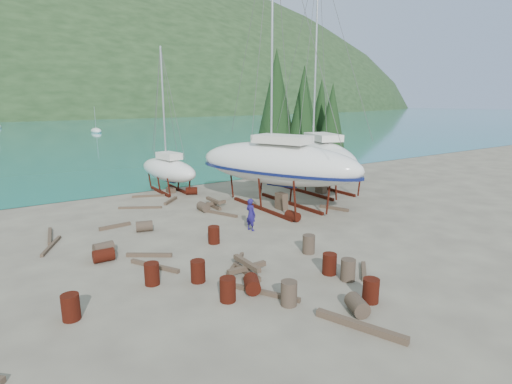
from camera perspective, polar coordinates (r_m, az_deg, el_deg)
ground at (r=20.03m, az=1.61°, el=-7.53°), size 600.00×600.00×0.00m
bay_water at (r=330.48m, az=-32.73°, el=9.68°), size 700.00×700.00×0.00m
far_hill at (r=335.47m, az=-32.76°, el=9.69°), size 800.00×360.00×110.00m
far_house_right at (r=209.31m, az=-23.26°, el=10.76°), size 6.60×5.60×5.60m
cypress_near_right at (r=35.97m, az=6.79°, el=10.90°), size 3.60×3.60×10.00m
cypress_mid_right at (r=35.56m, az=10.74°, el=9.34°), size 3.06×3.06×8.50m
cypress_back_left at (r=36.57m, az=2.91°, el=12.37°), size 4.14×4.14×11.50m
cypress_far_right at (r=38.74m, az=9.20°, el=10.10°), size 3.24×3.24×9.00m
moored_boat_mid at (r=97.73m, az=-21.87°, el=8.11°), size 2.00×5.00×6.05m
large_sailboat_near at (r=26.27m, az=2.96°, el=4.18°), size 7.68×12.33×18.73m
large_sailboat_far at (r=31.32m, az=8.80°, el=5.11°), size 6.37×11.39×17.31m
small_sailboat_shore at (r=31.82m, az=-12.43°, el=3.22°), size 3.24×7.09×10.93m
worker at (r=21.91m, az=-0.75°, el=-3.24°), size 0.55×0.73×1.80m
drum_0 at (r=14.78m, az=-24.95°, el=-14.69°), size 0.58×0.58×0.88m
drum_1 at (r=14.33m, az=14.27°, el=-15.40°), size 0.89×1.04×0.58m
drum_2 at (r=19.16m, az=-20.94°, el=-8.46°), size 0.89×0.60×0.58m
drum_3 at (r=15.09m, az=16.09°, el=-13.36°), size 0.58×0.58×0.88m
drum_4 at (r=30.77m, az=-9.19°, el=0.16°), size 1.04×0.90×0.58m
drum_5 at (r=16.54m, az=13.01°, el=-10.78°), size 0.58×0.58×0.88m
drum_6 at (r=23.93m, az=5.27°, el=-3.42°), size 0.59×0.89×0.58m
drum_7 at (r=16.94m, az=10.46°, el=-10.07°), size 0.58×0.58×0.88m
drum_8 at (r=16.30m, az=-14.65°, el=-11.23°), size 0.58×0.58×0.88m
drum_9 at (r=22.75m, az=-15.67°, el=-4.72°), size 1.01×0.80×0.58m
drum_10 at (r=16.18m, az=-8.29°, el=-11.12°), size 0.58×0.58×0.88m
drum_11 at (r=26.03m, az=-7.52°, el=-2.13°), size 0.59×0.89×0.58m
drum_12 at (r=15.33m, az=-0.58°, el=-13.02°), size 0.92×1.05×0.58m
drum_13 at (r=14.63m, az=-4.06°, el=-13.72°), size 0.58×0.58×0.88m
drum_14 at (r=20.18m, az=-6.04°, el=-6.11°), size 0.58×0.58×0.88m
drum_15 at (r=20.05m, az=-20.92°, el=-7.51°), size 0.92×0.65×0.58m
drum_16 at (r=14.39m, az=4.72°, el=-14.22°), size 0.58×0.58×0.88m
drum_17 at (r=18.99m, az=7.54°, el=-7.39°), size 0.58×0.58×0.88m
timber_0 at (r=27.60m, az=-16.22°, el=-2.14°), size 2.53×1.55×0.14m
timber_1 at (r=26.75m, az=11.09°, el=-2.28°), size 0.90×1.95×0.19m
timber_3 at (r=17.61m, az=-2.95°, el=-10.24°), size 1.88×1.81×0.15m
timber_4 at (r=19.16m, az=-15.02°, el=-8.68°), size 1.82×1.34×0.17m
timber_5 at (r=15.22m, az=0.89°, el=-14.10°), size 1.63×2.66×0.16m
timber_6 at (r=28.84m, az=-12.09°, el=-1.23°), size 1.53×1.51×0.19m
timber_7 at (r=17.47m, az=15.15°, el=-10.84°), size 1.37×1.29×0.17m
timber_8 at (r=23.91m, az=-19.49°, el=-4.63°), size 1.78×0.35×0.19m
timber_9 at (r=30.75m, az=-15.09°, el=-0.55°), size 2.25×1.06×0.15m
timber_10 at (r=25.33m, az=-5.48°, el=-2.99°), size 1.33×2.79×0.16m
timber_12 at (r=17.91m, az=-14.29°, el=-10.20°), size 1.40×2.31×0.17m
timber_15 at (r=22.07m, az=-27.22°, el=-6.85°), size 1.25×2.50×0.15m
timber_16 at (r=13.56m, az=14.67°, el=-18.02°), size 1.27×2.85×0.23m
timber_17 at (r=23.63m, az=-27.37°, el=-5.60°), size 0.53×2.71×0.16m
timber_pile_fore at (r=16.66m, az=-1.31°, el=-10.77°), size 1.80×1.80×0.60m
timber_pile_aft at (r=26.81m, az=-6.08°, el=-1.62°), size 1.80×1.80×0.60m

